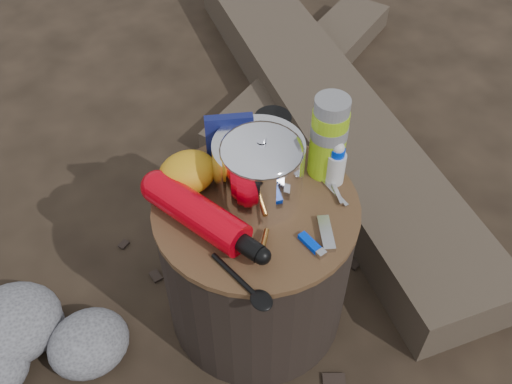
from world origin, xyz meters
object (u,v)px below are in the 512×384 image
stump (256,262)px  fuel_bottle (198,213)px  camping_pot (261,170)px  travel_mug (272,137)px  log_main (321,106)px  thermos (328,137)px

stump → fuel_bottle: fuel_bottle is taller
camping_pot → fuel_bottle: camping_pot is taller
stump → camping_pot: (0.02, 0.02, 0.31)m
camping_pot → travel_mug: camping_pot is taller
travel_mug → log_main: bearing=40.9°
travel_mug → thermos: bearing=-52.3°
stump → camping_pot: size_ratio=2.67×
log_main → thermos: bearing=-116.6°
travel_mug → stump: bearing=-135.0°
fuel_bottle → thermos: (0.34, -0.01, 0.07)m
log_main → travel_mug: (-0.50, -0.43, 0.41)m
log_main → camping_pot: size_ratio=10.92×
stump → fuel_bottle: 0.29m
stump → thermos: (0.20, 0.01, 0.32)m
travel_mug → camping_pot: bearing=-132.8°
thermos → travel_mug: bearing=127.7°
fuel_bottle → log_main: bearing=16.0°
log_main → travel_mug: 0.78m
thermos → camping_pot: bearing=178.6°
camping_pot → travel_mug: 0.14m
camping_pot → thermos: (0.18, -0.00, 0.02)m
thermos → travel_mug: (-0.08, 0.11, -0.04)m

